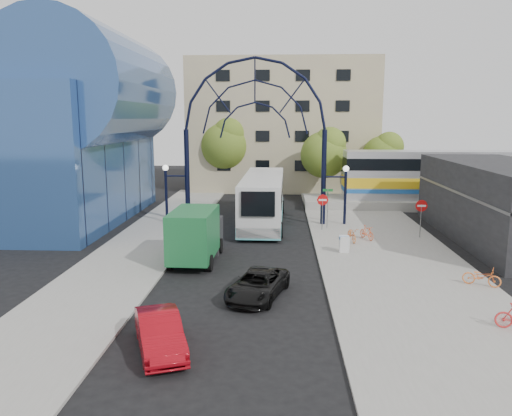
# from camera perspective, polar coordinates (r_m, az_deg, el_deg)

# --- Properties ---
(ground) EXTENTS (120.00, 120.00, 0.00)m
(ground) POSITION_cam_1_polar(r_m,az_deg,el_deg) (23.62, -1.93, -9.05)
(ground) COLOR black
(ground) RESTS_ON ground
(sidewalk_east) EXTENTS (8.00, 56.00, 0.12)m
(sidewalk_east) POSITION_cam_1_polar(r_m,az_deg,el_deg) (28.00, 15.43, -6.19)
(sidewalk_east) COLOR gray
(sidewalk_east) RESTS_ON ground
(plaza_west) EXTENTS (5.00, 50.00, 0.12)m
(plaza_west) POSITION_cam_1_polar(r_m,az_deg,el_deg) (30.44, -13.29, -4.77)
(plaza_west) COLOR gray
(plaza_west) RESTS_ON ground
(gateway_arch) EXTENTS (13.64, 0.44, 12.10)m
(gateway_arch) POSITION_cam_1_polar(r_m,az_deg,el_deg) (36.27, -0.12, 11.43)
(gateway_arch) COLOR black
(gateway_arch) RESTS_ON ground
(stop_sign) EXTENTS (0.80, 0.07, 2.50)m
(stop_sign) POSITION_cam_1_polar(r_m,az_deg,el_deg) (34.82, 7.62, 0.55)
(stop_sign) COLOR slate
(stop_sign) RESTS_ON sidewalk_east
(do_not_enter_sign) EXTENTS (0.76, 0.07, 2.48)m
(do_not_enter_sign) POSITION_cam_1_polar(r_m,az_deg,el_deg) (33.97, 18.37, -0.16)
(do_not_enter_sign) COLOR slate
(do_not_enter_sign) RESTS_ON sidewalk_east
(street_name_sign) EXTENTS (0.70, 0.70, 2.80)m
(street_name_sign) POSITION_cam_1_polar(r_m,az_deg,el_deg) (35.43, 8.19, 0.92)
(street_name_sign) COLOR slate
(street_name_sign) RESTS_ON sidewalk_east
(sandwich_board) EXTENTS (0.55, 0.61, 0.99)m
(sandwich_board) POSITION_cam_1_polar(r_m,az_deg,el_deg) (29.29, 10.07, -3.86)
(sandwich_board) COLOR white
(sandwich_board) RESTS_ON sidewalk_east
(transit_hall) EXTENTS (16.50, 18.00, 14.50)m
(transit_hall) POSITION_cam_1_polar(r_m,az_deg,el_deg) (41.02, -22.14, 7.95)
(transit_hall) COLOR #2D4F89
(transit_hall) RESTS_ON ground
(commercial_block_east) EXTENTS (6.00, 16.00, 5.00)m
(commercial_block_east) POSITION_cam_1_polar(r_m,az_deg,el_deg) (35.56, 26.20, 0.61)
(commercial_block_east) COLOR black
(commercial_block_east) RESTS_ON ground
(apartment_block) EXTENTS (20.00, 12.10, 14.00)m
(apartment_block) POSITION_cam_1_polar(r_m,az_deg,el_deg) (57.19, 3.03, 9.42)
(apartment_block) COLOR #C1B386
(apartment_block) RESTS_ON ground
(train_platform) EXTENTS (32.00, 5.00, 0.80)m
(train_platform) POSITION_cam_1_polar(r_m,az_deg,el_deg) (48.34, 24.83, 0.48)
(train_platform) COLOR gray
(train_platform) RESTS_ON ground
(train_car) EXTENTS (25.10, 3.05, 4.20)m
(train_car) POSITION_cam_1_polar(r_m,az_deg,el_deg) (48.02, 25.06, 3.42)
(train_car) COLOR #B7B7BC
(train_car) RESTS_ON train_platform
(tree_north_a) EXTENTS (4.48, 4.48, 7.00)m
(tree_north_a) POSITION_cam_1_polar(r_m,az_deg,el_deg) (48.43, 7.93, 6.36)
(tree_north_a) COLOR #382314
(tree_north_a) RESTS_ON ground
(tree_north_b) EXTENTS (5.12, 5.12, 8.00)m
(tree_north_b) POSITION_cam_1_polar(r_m,az_deg,el_deg) (52.52, -3.46, 7.45)
(tree_north_b) COLOR #382314
(tree_north_b) RESTS_ON ground
(tree_north_c) EXTENTS (4.16, 4.16, 6.50)m
(tree_north_c) POSITION_cam_1_polar(r_m,az_deg,el_deg) (51.29, 14.45, 5.97)
(tree_north_c) COLOR #382314
(tree_north_c) RESTS_ON ground
(city_bus) EXTENTS (3.21, 13.05, 3.57)m
(city_bus) POSITION_cam_1_polar(r_m,az_deg,el_deg) (37.38, 0.82, 1.10)
(city_bus) COLOR silver
(city_bus) RESTS_ON ground
(green_truck) EXTENTS (2.44, 5.98, 2.99)m
(green_truck) POSITION_cam_1_polar(r_m,az_deg,el_deg) (27.66, -6.81, -3.02)
(green_truck) COLOR black
(green_truck) RESTS_ON ground
(black_suv) EXTENTS (3.05, 4.62, 1.18)m
(black_suv) POSITION_cam_1_polar(r_m,az_deg,el_deg) (22.16, 0.20, -8.74)
(black_suv) COLOR black
(black_suv) RESTS_ON ground
(red_sedan) EXTENTS (2.70, 4.19, 1.30)m
(red_sedan) POSITION_cam_1_polar(r_m,az_deg,el_deg) (17.68, -10.95, -13.79)
(red_sedan) COLOR maroon
(red_sedan) RESTS_ON ground
(bike_near_a) EXTENTS (0.83, 1.76, 0.89)m
(bike_near_a) POSITION_cam_1_polar(r_m,az_deg,el_deg) (32.07, 10.90, -2.99)
(bike_near_a) COLOR orange
(bike_near_a) RESTS_ON sidewalk_east
(bike_near_b) EXTENTS (1.01, 1.52, 0.89)m
(bike_near_b) POSITION_cam_1_polar(r_m,az_deg,el_deg) (32.81, 12.54, -2.75)
(bike_near_b) COLOR #FE6532
(bike_near_b) RESTS_ON sidewalk_east
(bike_far_a) EXTENTS (1.76, 1.27, 0.88)m
(bike_far_a) POSITION_cam_1_polar(r_m,az_deg,el_deg) (25.57, 24.39, -7.15)
(bike_far_a) COLOR orange
(bike_far_a) RESTS_ON sidewalk_east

